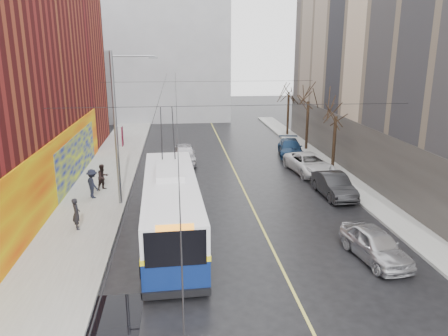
% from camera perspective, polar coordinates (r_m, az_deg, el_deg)
% --- Properties ---
extents(ground, '(140.00, 140.00, 0.00)m').
position_cam_1_polar(ground, '(17.98, 3.76, -15.15)').
color(ground, black).
rests_on(ground, ground).
extents(sidewalk_left, '(4.00, 60.00, 0.15)m').
position_cam_1_polar(sidewalk_left, '(29.16, -16.20, -3.31)').
color(sidewalk_left, gray).
rests_on(sidewalk_left, ground).
extents(sidewalk_right, '(2.00, 60.00, 0.15)m').
position_cam_1_polar(sidewalk_right, '(31.03, 16.44, -2.19)').
color(sidewalk_right, gray).
rests_on(sidewalk_right, ground).
extents(lane_line, '(0.12, 50.00, 0.01)m').
position_cam_1_polar(lane_line, '(30.92, 2.04, -1.75)').
color(lane_line, '#BFB74C').
rests_on(lane_line, ground).
extents(building_far, '(20.50, 12.10, 18.00)m').
position_cam_1_polar(building_far, '(60.30, -9.62, 15.12)').
color(building_far, gray).
rests_on(building_far, ground).
extents(streetlight_pole, '(2.65, 0.60, 9.00)m').
position_cam_1_polar(streetlight_pole, '(25.80, -13.63, 5.43)').
color(streetlight_pole, slate).
rests_on(streetlight_pole, ground).
extents(catenary_wires, '(18.00, 60.00, 0.22)m').
position_cam_1_polar(catenary_wires, '(30.13, -5.79, 9.86)').
color(catenary_wires, black).
extents(tree_near, '(3.20, 3.20, 6.40)m').
position_cam_1_polar(tree_near, '(33.64, 14.49, 7.85)').
color(tree_near, black).
rests_on(tree_near, ground).
extents(tree_mid, '(3.20, 3.20, 6.68)m').
position_cam_1_polar(tree_mid, '(40.20, 11.02, 9.62)').
color(tree_mid, black).
rests_on(tree_mid, ground).
extents(tree_far, '(3.20, 3.20, 6.57)m').
position_cam_1_polar(tree_far, '(46.91, 8.49, 10.39)').
color(tree_far, black).
rests_on(tree_far, ground).
extents(puddle, '(2.53, 3.72, 0.01)m').
position_cam_1_polar(puddle, '(16.36, -15.52, -19.13)').
color(puddle, black).
rests_on(puddle, ground).
extents(pigeons_flying, '(0.80, 1.56, 1.47)m').
position_cam_1_polar(pigeons_flying, '(25.40, -5.15, 11.91)').
color(pigeons_flying, slate).
extents(trolleybus, '(3.15, 12.15, 5.71)m').
position_cam_1_polar(trolleybus, '(21.70, -6.90, -5.04)').
color(trolleybus, '#0A1C51').
rests_on(trolleybus, ground).
extents(parked_car_a, '(2.21, 4.34, 1.42)m').
position_cam_1_polar(parked_car_a, '(20.77, 19.15, -9.42)').
color(parked_car_a, '#B6B7BC').
rests_on(parked_car_a, ground).
extents(parked_car_b, '(1.71, 4.52, 1.47)m').
position_cam_1_polar(parked_car_b, '(28.48, 14.16, -2.20)').
color(parked_car_b, black).
rests_on(parked_car_b, ground).
extents(parked_car_c, '(3.08, 5.56, 1.47)m').
position_cam_1_polar(parked_car_c, '(33.38, 11.06, 0.57)').
color(parked_car_c, silver).
rests_on(parked_car_c, ground).
extents(parked_car_d, '(2.71, 5.08, 1.40)m').
position_cam_1_polar(parked_car_d, '(38.57, 8.65, 2.63)').
color(parked_car_d, '#152D4C').
rests_on(parked_car_d, ground).
extents(following_car, '(1.88, 4.53, 1.54)m').
position_cam_1_polar(following_car, '(35.77, -5.20, 1.84)').
color(following_car, silver).
rests_on(following_car, ground).
extents(pedestrian_a, '(0.58, 0.70, 1.65)m').
position_cam_1_polar(pedestrian_a, '(23.60, -18.73, -5.66)').
color(pedestrian_a, black).
rests_on(pedestrian_a, sidewalk_left).
extents(pedestrian_b, '(1.04, 1.05, 1.71)m').
position_cam_1_polar(pedestrian_b, '(29.49, -15.54, -1.15)').
color(pedestrian_b, black).
rests_on(pedestrian_b, sidewalk_left).
extents(pedestrian_c, '(1.21, 1.35, 1.82)m').
position_cam_1_polar(pedestrian_c, '(28.06, -16.80, -1.97)').
color(pedestrian_c, black).
rests_on(pedestrian_c, sidewalk_left).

